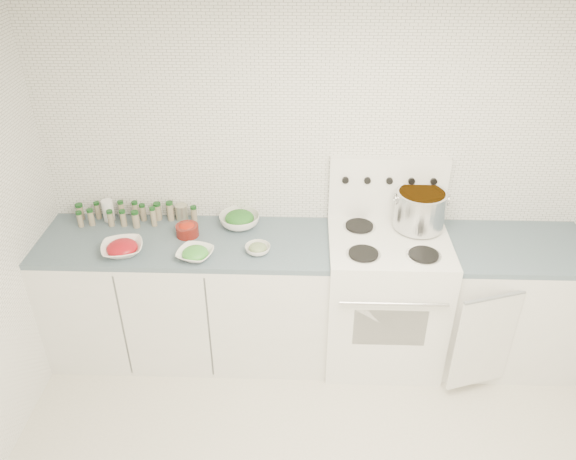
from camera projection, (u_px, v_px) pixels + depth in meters
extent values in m
cube|color=white|center=(314.00, 170.00, 3.63)|extent=(3.50, 0.02, 2.50)
cube|color=white|center=(328.00, 9.00, 1.69)|extent=(3.50, 3.00, 0.02)
cube|color=white|center=(190.00, 298.00, 3.81)|extent=(1.85, 0.62, 0.86)
cube|color=#425764|center=(184.00, 242.00, 3.58)|extent=(1.85, 0.62, 0.03)
cube|color=white|center=(383.00, 300.00, 3.75)|extent=(0.76, 0.65, 0.92)
cube|color=black|center=(390.00, 327.00, 3.46)|extent=(0.45, 0.01, 0.28)
cylinder|color=silver|center=(394.00, 304.00, 3.31)|extent=(0.65, 0.02, 0.02)
cube|color=white|center=(390.00, 241.00, 3.51)|extent=(0.76, 0.65, 0.01)
cube|color=white|center=(388.00, 188.00, 3.64)|extent=(0.76, 0.06, 0.43)
cylinder|color=silver|center=(363.00, 254.00, 3.37)|extent=(0.21, 0.21, 0.01)
cylinder|color=black|center=(363.00, 253.00, 3.37)|extent=(0.18, 0.18, 0.01)
cylinder|color=silver|center=(424.00, 255.00, 3.36)|extent=(0.21, 0.21, 0.01)
cylinder|color=black|center=(424.00, 254.00, 3.36)|extent=(0.18, 0.18, 0.01)
cylinder|color=silver|center=(359.00, 226.00, 3.64)|extent=(0.21, 0.21, 0.01)
cylinder|color=black|center=(359.00, 226.00, 3.64)|extent=(0.18, 0.18, 0.01)
cylinder|color=silver|center=(415.00, 227.00, 3.63)|extent=(0.21, 0.21, 0.01)
cylinder|color=black|center=(415.00, 226.00, 3.63)|extent=(0.18, 0.18, 0.01)
cylinder|color=black|center=(345.00, 180.00, 3.58)|extent=(0.04, 0.02, 0.04)
cylinder|color=black|center=(367.00, 180.00, 3.58)|extent=(0.04, 0.02, 0.04)
cylinder|color=black|center=(389.00, 181.00, 3.57)|extent=(0.04, 0.02, 0.04)
cylinder|color=black|center=(411.00, 181.00, 3.57)|extent=(0.04, 0.02, 0.04)
cylinder|color=black|center=(434.00, 181.00, 3.56)|extent=(0.04, 0.02, 0.04)
cube|color=white|center=(506.00, 304.00, 3.76)|extent=(0.89, 0.62, 0.86)
cube|color=#425764|center=(521.00, 248.00, 3.52)|extent=(0.89, 0.62, 0.03)
cube|color=white|center=(484.00, 342.00, 3.45)|extent=(0.39, 0.14, 0.70)
cylinder|color=silver|center=(420.00, 209.00, 3.56)|extent=(0.32, 0.32, 0.24)
cylinder|color=orange|center=(422.00, 194.00, 3.51)|extent=(0.29, 0.29, 0.03)
torus|color=silver|center=(395.00, 199.00, 3.53)|extent=(0.01, 0.08, 0.08)
torus|color=silver|center=(448.00, 200.00, 3.52)|extent=(0.01, 0.08, 0.08)
imported|color=white|center=(122.00, 249.00, 3.43)|extent=(0.30, 0.30, 0.06)
ellipsoid|color=#A10D19|center=(122.00, 247.00, 3.42)|extent=(0.18, 0.18, 0.08)
imported|color=white|center=(195.00, 254.00, 3.39)|extent=(0.26, 0.26, 0.05)
ellipsoid|color=#2E8F2F|center=(195.00, 253.00, 3.38)|extent=(0.15, 0.15, 0.07)
imported|color=white|center=(240.00, 220.00, 3.69)|extent=(0.35, 0.35, 0.08)
ellipsoid|color=#175118|center=(239.00, 218.00, 3.68)|extent=(0.19, 0.19, 0.09)
imported|color=white|center=(258.00, 249.00, 3.43)|extent=(0.16, 0.16, 0.05)
ellipsoid|color=#22441B|center=(258.00, 247.00, 3.43)|extent=(0.11, 0.11, 0.05)
cylinder|color=maroon|center=(187.00, 230.00, 3.60)|extent=(0.15, 0.15, 0.07)
ellipsoid|color=#A4140B|center=(187.00, 227.00, 3.58)|extent=(0.11, 0.11, 0.05)
cylinder|color=white|center=(108.00, 211.00, 3.74)|extent=(0.09, 0.09, 0.15)
cylinder|color=#B4B098|center=(182.00, 212.00, 3.76)|extent=(0.11, 0.11, 0.11)
cylinder|color=gray|center=(80.00, 213.00, 3.77)|extent=(0.05, 0.05, 0.09)
cylinder|color=#124016|center=(79.00, 205.00, 3.74)|extent=(0.05, 0.05, 0.02)
cylinder|color=gray|center=(98.00, 211.00, 3.77)|extent=(0.04, 0.04, 0.11)
cylinder|color=#124016|center=(96.00, 203.00, 3.74)|extent=(0.04, 0.04, 0.02)
cylinder|color=gray|center=(122.00, 211.00, 3.77)|extent=(0.04, 0.04, 0.12)
cylinder|color=#124016|center=(120.00, 202.00, 3.73)|extent=(0.04, 0.04, 0.02)
cylinder|color=gray|center=(143.00, 213.00, 3.75)|extent=(0.04, 0.04, 0.10)
cylinder|color=#124016|center=(142.00, 206.00, 3.72)|extent=(0.04, 0.04, 0.02)
cylinder|color=gray|center=(136.00, 212.00, 3.76)|extent=(0.04, 0.04, 0.12)
cylinder|color=#124016|center=(134.00, 203.00, 3.72)|extent=(0.04, 0.04, 0.02)
cylinder|color=gray|center=(158.00, 212.00, 3.76)|extent=(0.05, 0.05, 0.11)
cylinder|color=#124016|center=(157.00, 204.00, 3.73)|extent=(0.05, 0.05, 0.02)
cylinder|color=gray|center=(170.00, 212.00, 3.75)|extent=(0.04, 0.04, 0.12)
cylinder|color=#124016|center=(169.00, 203.00, 3.72)|extent=(0.05, 0.05, 0.02)
cylinder|color=gray|center=(194.00, 215.00, 3.74)|extent=(0.04, 0.04, 0.10)
cylinder|color=#124016|center=(193.00, 208.00, 3.71)|extent=(0.04, 0.04, 0.02)
cylinder|color=gray|center=(80.00, 220.00, 3.69)|extent=(0.04, 0.04, 0.09)
cylinder|color=#124016|center=(79.00, 213.00, 3.66)|extent=(0.04, 0.04, 0.02)
cylinder|color=gray|center=(91.00, 218.00, 3.70)|extent=(0.04, 0.04, 0.10)
cylinder|color=#124016|center=(90.00, 211.00, 3.67)|extent=(0.04, 0.04, 0.02)
cylinder|color=gray|center=(111.00, 219.00, 3.69)|extent=(0.04, 0.04, 0.10)
cylinder|color=#124016|center=(109.00, 212.00, 3.66)|extent=(0.04, 0.04, 0.02)
cylinder|color=gray|center=(123.00, 219.00, 3.69)|extent=(0.04, 0.04, 0.10)
cylinder|color=#124016|center=(122.00, 212.00, 3.66)|extent=(0.04, 0.04, 0.02)
cylinder|color=gray|center=(136.00, 220.00, 3.68)|extent=(0.05, 0.05, 0.10)
cylinder|color=#124016|center=(135.00, 213.00, 3.65)|extent=(0.05, 0.05, 0.02)
cylinder|color=gray|center=(154.00, 218.00, 3.69)|extent=(0.04, 0.04, 0.12)
cylinder|color=#124016|center=(152.00, 209.00, 3.65)|extent=(0.04, 0.04, 0.02)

